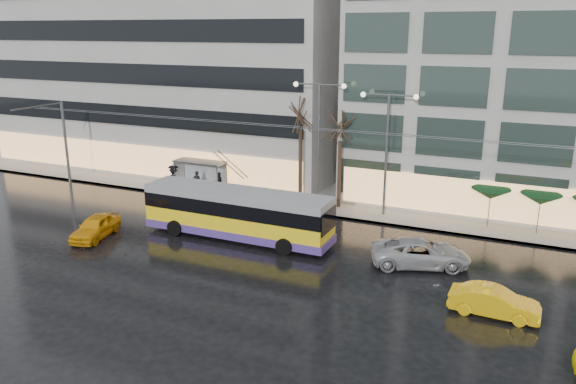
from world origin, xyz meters
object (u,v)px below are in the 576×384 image
Objects in this scene: trolleybus at (237,215)px; street_lamp_near at (319,128)px; taxi_a at (95,227)px; bus_shelter at (197,168)px.

street_lamp_near is at bearing 73.66° from trolleybus.
street_lamp_near is at bearing 35.85° from taxi_a.
street_lamp_near is (10.38, 0.11, 4.03)m from bus_shelter.
taxi_a is at bearing -91.18° from bus_shelter.
bus_shelter is (-8.03, 7.89, 0.41)m from trolleybus.
bus_shelter is at bearing 135.50° from trolleybus.
taxi_a is at bearing -156.40° from trolleybus.
trolleybus reaches higher than bus_shelter.
trolleybus is 1.37× the size of street_lamp_near.
street_lamp_near is 2.16× the size of taxi_a.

